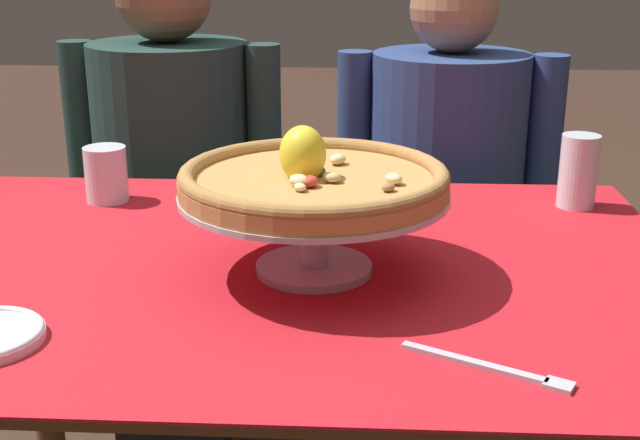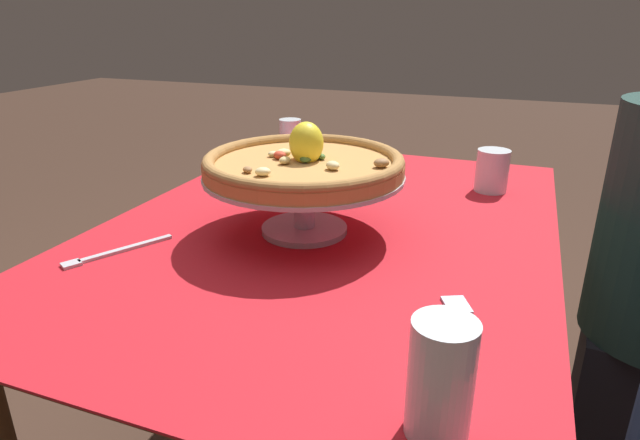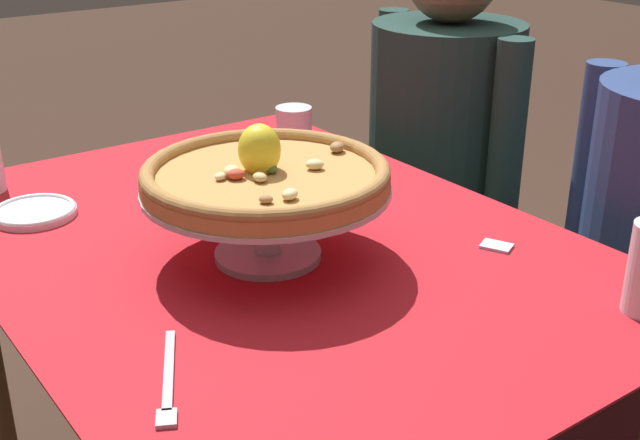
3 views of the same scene
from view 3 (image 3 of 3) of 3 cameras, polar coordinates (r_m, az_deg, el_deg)
dining_table at (r=1.45m, az=-3.66°, el=-5.18°), size 1.26×0.90×0.74m
pizza_stand at (r=1.30m, az=-3.73°, el=0.98°), size 0.40×0.40×0.12m
pizza at (r=1.28m, az=-3.81°, el=3.22°), size 0.39×0.39×0.10m
water_glass_back_left at (r=1.81m, az=-1.83°, el=6.07°), size 0.08×0.08×0.10m
side_plate at (r=1.58m, az=-19.28°, el=0.56°), size 0.15×0.15×0.02m
dinner_fork at (r=1.05m, az=-10.51°, el=-10.99°), size 0.19×0.11×0.01m
sugar_packet at (r=1.40m, az=12.19°, el=-1.78°), size 0.06×0.05×0.00m
diner_left at (r=2.11m, az=8.37°, el=3.03°), size 0.53×0.40×1.20m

